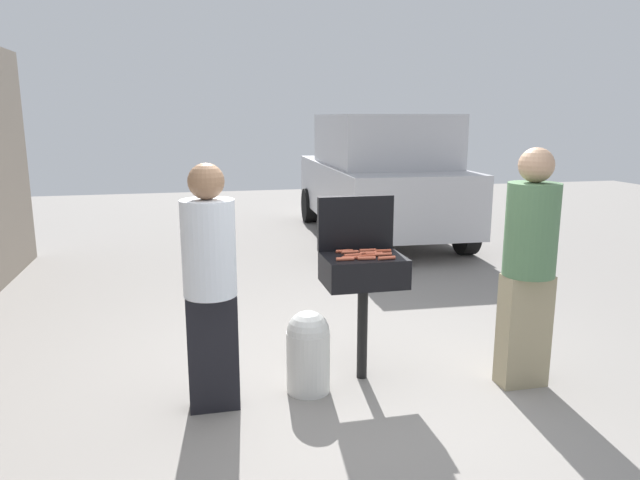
# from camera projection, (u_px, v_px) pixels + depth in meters

# --- Properties ---
(ground_plane) EXTENTS (24.00, 24.00, 0.00)m
(ground_plane) POSITION_uv_depth(u_px,v_px,m) (347.00, 388.00, 4.35)
(ground_plane) COLOR gray
(bbq_grill) EXTENTS (0.60, 0.44, 0.97)m
(bbq_grill) POSITION_uv_depth(u_px,v_px,m) (363.00, 275.00, 4.37)
(bbq_grill) COLOR black
(bbq_grill) RESTS_ON ground
(grill_lid_open) EXTENTS (0.60, 0.05, 0.42)m
(grill_lid_open) POSITION_uv_depth(u_px,v_px,m) (356.00, 223.00, 4.51)
(grill_lid_open) COLOR black
(grill_lid_open) RESTS_ON bbq_grill
(hot_dog_0) EXTENTS (0.13, 0.03, 0.03)m
(hot_dog_0) POSITION_uv_depth(u_px,v_px,m) (350.00, 252.00, 4.41)
(hot_dog_0) COLOR #C6593D
(hot_dog_0) RESTS_ON bbq_grill
(hot_dog_1) EXTENTS (0.13, 0.04, 0.03)m
(hot_dog_1) POSITION_uv_depth(u_px,v_px,m) (345.00, 259.00, 4.19)
(hot_dog_1) COLOR #C6593D
(hot_dog_1) RESTS_ON bbq_grill
(hot_dog_2) EXTENTS (0.13, 0.04, 0.03)m
(hot_dog_2) POSITION_uv_depth(u_px,v_px,m) (367.00, 258.00, 4.22)
(hot_dog_2) COLOR #C6593D
(hot_dog_2) RESTS_ON bbq_grill
(hot_dog_3) EXTENTS (0.13, 0.04, 0.03)m
(hot_dog_3) POSITION_uv_depth(u_px,v_px,m) (367.00, 256.00, 4.28)
(hot_dog_3) COLOR #AD4228
(hot_dog_3) RESTS_ON bbq_grill
(hot_dog_4) EXTENTS (0.13, 0.03, 0.03)m
(hot_dog_4) POSITION_uv_depth(u_px,v_px,m) (368.00, 253.00, 4.38)
(hot_dog_4) COLOR #C6593D
(hot_dog_4) RESTS_ON bbq_grill
(hot_dog_5) EXTENTS (0.13, 0.03, 0.03)m
(hot_dog_5) POSITION_uv_depth(u_px,v_px,m) (383.00, 251.00, 4.44)
(hot_dog_5) COLOR #AD4228
(hot_dog_5) RESTS_ON bbq_grill
(hot_dog_6) EXTENTS (0.13, 0.03, 0.03)m
(hot_dog_6) POSITION_uv_depth(u_px,v_px,m) (374.00, 254.00, 4.35)
(hot_dog_6) COLOR #B74C33
(hot_dog_6) RESTS_ON bbq_grill
(hot_dog_7) EXTENTS (0.13, 0.03, 0.03)m
(hot_dog_7) POSITION_uv_depth(u_px,v_px,m) (344.00, 251.00, 4.44)
(hot_dog_7) COLOR #B74C33
(hot_dog_7) RESTS_ON bbq_grill
(hot_dog_8) EXTENTS (0.13, 0.03, 0.03)m
(hot_dog_8) POSITION_uv_depth(u_px,v_px,m) (387.00, 258.00, 4.23)
(hot_dog_8) COLOR #C6593D
(hot_dog_8) RESTS_ON bbq_grill
(hot_dog_9) EXTENTS (0.13, 0.03, 0.03)m
(hot_dog_9) POSITION_uv_depth(u_px,v_px,m) (353.00, 255.00, 4.31)
(hot_dog_9) COLOR #B74C33
(hot_dog_9) RESTS_ON bbq_grill
(hot_dog_10) EXTENTS (0.13, 0.03, 0.03)m
(hot_dog_10) POSITION_uv_depth(u_px,v_px,m) (383.00, 254.00, 4.33)
(hot_dog_10) COLOR #C6593D
(hot_dog_10) RESTS_ON bbq_grill
(hot_dog_11) EXTENTS (0.13, 0.03, 0.03)m
(hot_dog_11) POSITION_uv_depth(u_px,v_px,m) (351.00, 258.00, 4.23)
(hot_dog_11) COLOR #B74C33
(hot_dog_11) RESTS_ON bbq_grill
(hot_dog_12) EXTENTS (0.13, 0.03, 0.03)m
(hot_dog_12) POSITION_uv_depth(u_px,v_px,m) (368.00, 250.00, 4.46)
(hot_dog_12) COLOR #B74C33
(hot_dog_12) RESTS_ON bbq_grill
(propane_tank) EXTENTS (0.32, 0.32, 0.62)m
(propane_tank) POSITION_uv_depth(u_px,v_px,m) (308.00, 350.00, 4.25)
(propane_tank) COLOR silver
(propane_tank) RESTS_ON ground
(person_left) EXTENTS (0.36, 0.36, 1.70)m
(person_left) POSITION_uv_depth(u_px,v_px,m) (210.00, 280.00, 3.89)
(person_left) COLOR black
(person_left) RESTS_ON ground
(person_right) EXTENTS (0.37, 0.37, 1.78)m
(person_right) POSITION_uv_depth(u_px,v_px,m) (529.00, 260.00, 4.23)
(person_right) COLOR gray
(person_right) RESTS_ON ground
(parked_minivan) EXTENTS (2.15, 4.46, 2.02)m
(parked_minivan) POSITION_uv_depth(u_px,v_px,m) (379.00, 176.00, 9.63)
(parked_minivan) COLOR #B7B7BC
(parked_minivan) RESTS_ON ground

